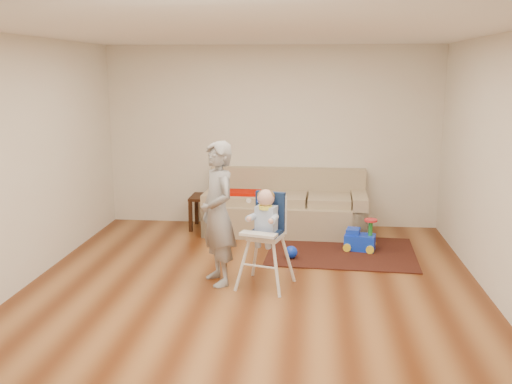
# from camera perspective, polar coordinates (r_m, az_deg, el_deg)

# --- Properties ---
(ground) EXTENTS (5.50, 5.50, 0.00)m
(ground) POSITION_cam_1_polar(r_m,az_deg,el_deg) (6.27, -0.37, -9.75)
(ground) COLOR #55260E
(ground) RESTS_ON ground
(room_envelope) EXTENTS (5.04, 5.52, 2.72)m
(room_envelope) POSITION_cam_1_polar(r_m,az_deg,el_deg) (6.36, 0.11, 7.97)
(room_envelope) COLOR silver
(room_envelope) RESTS_ON ground
(sofa) EXTENTS (2.35, 1.02, 0.90)m
(sofa) POSITION_cam_1_polar(r_m,az_deg,el_deg) (8.31, 2.96, -1.03)
(sofa) COLOR tan
(sofa) RESTS_ON ground
(side_table) EXTENTS (0.50, 0.50, 0.50)m
(side_table) POSITION_cam_1_polar(r_m,az_deg,el_deg) (8.59, -4.84, -2.00)
(side_table) COLOR black
(side_table) RESTS_ON ground
(area_rug) EXTENTS (1.96, 1.51, 0.02)m
(area_rug) POSITION_cam_1_polar(r_m,az_deg,el_deg) (7.58, 8.52, -5.91)
(area_rug) COLOR black
(area_rug) RESTS_ON ground
(ride_on_toy) EXTENTS (0.44, 0.35, 0.43)m
(ride_on_toy) POSITION_cam_1_polar(r_m,az_deg,el_deg) (7.62, 10.38, -4.14)
(ride_on_toy) COLOR #1239F0
(ride_on_toy) RESTS_ON area_rug
(toy_ball) EXTENTS (0.16, 0.16, 0.16)m
(toy_ball) POSITION_cam_1_polar(r_m,az_deg,el_deg) (7.21, 3.53, -6.02)
(toy_ball) COLOR #1239F0
(toy_ball) RESTS_ON area_rug
(high_chair) EXTENTS (0.63, 0.63, 1.10)m
(high_chair) POSITION_cam_1_polar(r_m,az_deg,el_deg) (6.20, 0.96, -4.82)
(high_chair) COLOR silver
(high_chair) RESTS_ON ground
(adult) EXTENTS (0.63, 0.69, 1.59)m
(adult) POSITION_cam_1_polar(r_m,az_deg,el_deg) (6.25, -3.85, -2.17)
(adult) COLOR gray
(adult) RESTS_ON ground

